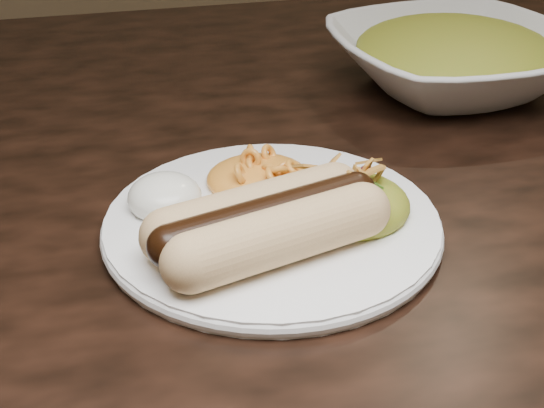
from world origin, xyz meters
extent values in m
cube|color=black|center=(0.00, 0.00, 0.73)|extent=(1.60, 0.90, 0.04)
cylinder|color=white|center=(0.01, -0.12, 0.76)|extent=(0.26, 0.26, 0.01)
cylinder|color=#F3C386|center=(0.00, -0.18, 0.78)|extent=(0.13, 0.07, 0.04)
cylinder|color=#F3C386|center=(0.00, -0.14, 0.78)|extent=(0.13, 0.07, 0.04)
cylinder|color=black|center=(0.00, -0.16, 0.78)|extent=(0.14, 0.06, 0.03)
ellipsoid|color=#FDAC40|center=(0.01, -0.07, 0.78)|extent=(0.08, 0.07, 0.03)
ellipsoid|color=white|center=(-0.06, -0.09, 0.78)|extent=(0.06, 0.06, 0.03)
ellipsoid|color=#C57E23|center=(0.06, -0.13, 0.77)|extent=(0.09, 0.08, 0.03)
imported|color=white|center=(0.25, 0.09, 0.78)|extent=(0.26, 0.26, 0.06)
ellipsoid|color=#C57E23|center=(0.25, 0.09, 0.80)|extent=(0.21, 0.21, 0.05)
camera|label=1|loc=(-0.10, -0.56, 1.03)|focal=50.00mm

